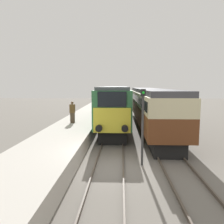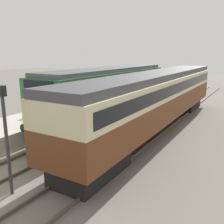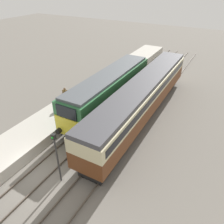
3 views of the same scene
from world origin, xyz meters
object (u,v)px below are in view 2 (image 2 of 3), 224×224
(locomotive, at_px, (110,93))
(passenger_carriage, at_px, (158,95))
(signal_post, at_px, (6,132))
(person_on_platform, at_px, (47,99))

(locomotive, relative_size, passenger_carriage, 0.70)
(passenger_carriage, height_order, signal_post, signal_post)
(passenger_carriage, bearing_deg, person_on_platform, -156.01)
(signal_post, bearing_deg, passenger_carriage, 80.62)
(passenger_carriage, relative_size, person_on_platform, 10.68)
(locomotive, xyz_separation_m, signal_post, (1.70, -9.79, 0.12))
(locomotive, distance_m, signal_post, 9.94)
(person_on_platform, bearing_deg, locomotive, 36.19)
(signal_post, bearing_deg, person_on_platform, 126.02)
(passenger_carriage, relative_size, signal_post, 4.95)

